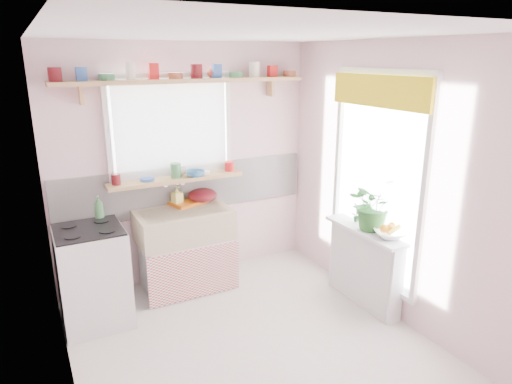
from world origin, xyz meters
TOP-DOWN VIEW (x-y plane):
  - room at (0.66, 0.86)m, footprint 3.20×3.20m
  - sink_unit at (-0.15, 1.29)m, footprint 0.95×0.65m
  - cooker at (-1.10, 1.05)m, footprint 0.58×0.58m
  - radiator_ledge at (1.30, 0.20)m, footprint 0.22×0.95m
  - windowsill at (-0.15, 1.48)m, footprint 1.40×0.22m
  - pine_shelf at (0.00, 1.47)m, footprint 2.52×0.24m
  - shelf_crockery at (-0.04, 1.47)m, footprint 2.47×0.11m
  - sill_crockery at (-0.15, 1.48)m, footprint 1.35×0.11m
  - dish_tray at (-0.03, 1.50)m, footprint 0.41×0.35m
  - colander at (0.14, 1.50)m, footprint 0.41×0.41m
  - jade_plant at (1.33, 0.19)m, footprint 0.57×0.54m
  - fruit_bowl at (1.33, -0.06)m, footprint 0.35×0.35m
  - herb_pot at (1.33, 0.40)m, footprint 0.12×0.09m
  - soap_bottle_sink at (-0.15, 1.50)m, footprint 0.12×0.12m
  - sill_cup at (-0.09, 1.54)m, footprint 0.13×0.13m
  - sill_bowl at (0.04, 1.42)m, footprint 0.21×0.21m
  - shelf_vase at (0.31, 1.53)m, footprint 0.16×0.16m
  - cooker_bottle at (-0.96, 1.27)m, footprint 0.10×0.10m
  - fruit at (1.34, -0.06)m, footprint 0.20×0.14m

SIDE VIEW (x-z plane):
  - radiator_ledge at x=1.30m, z-range 0.01..0.78m
  - sink_unit at x=-0.15m, z-range -0.13..0.99m
  - cooker at x=-1.10m, z-range 0.00..0.92m
  - fruit_bowl at x=1.33m, z-range 0.78..0.84m
  - fruit at x=1.34m, z-range 0.82..0.92m
  - dish_tray at x=-0.03m, z-range 0.85..0.88m
  - herb_pot at x=1.33m, z-range 0.78..0.97m
  - colander at x=0.14m, z-range 0.85..0.99m
  - soap_bottle_sink at x=-0.15m, z-range 0.85..1.06m
  - cooker_bottle at x=-0.96m, z-range 0.92..1.14m
  - jade_plant at x=1.33m, z-range 0.77..1.28m
  - windowsill at x=-0.15m, z-range 1.12..1.16m
  - sill_bowl at x=0.04m, z-range 1.16..1.22m
  - sill_cup at x=-0.09m, z-range 1.16..1.25m
  - sill_crockery at x=-0.15m, z-range 1.16..1.28m
  - room at x=0.66m, z-range -0.23..2.97m
  - pine_shelf at x=0.00m, z-range 2.10..2.14m
  - shelf_crockery at x=-0.04m, z-range 2.13..2.25m
  - shelf_vase at x=0.31m, z-range 2.14..2.28m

